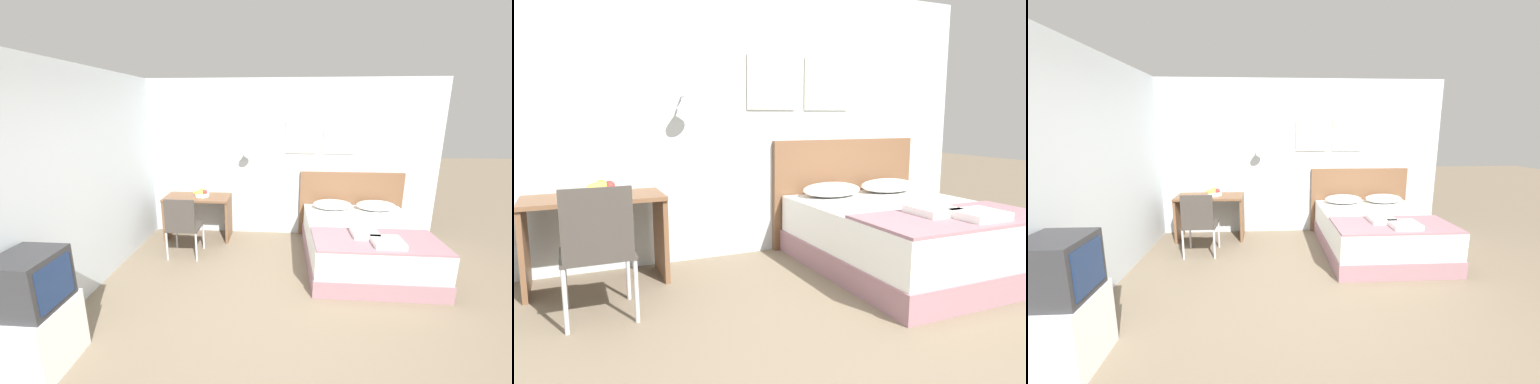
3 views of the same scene
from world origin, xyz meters
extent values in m
cube|color=silver|center=(0.00, 2.66, 1.32)|extent=(5.26, 0.06, 2.65)
cube|color=#B7B29E|center=(0.35, 2.62, 1.70)|extent=(0.52, 0.02, 0.52)
cube|color=beige|center=(0.98, 2.62, 1.70)|extent=(0.52, 0.02, 0.52)
cylinder|color=#B2B2B7|center=(-0.55, 2.55, 1.55)|extent=(0.02, 0.16, 0.02)
cone|color=white|center=(-0.55, 2.46, 1.50)|extent=(0.17, 0.17, 0.12)
cube|color=gray|center=(1.23, 1.59, 0.11)|extent=(1.60, 1.96, 0.22)
cube|color=white|center=(1.23, 1.59, 0.40)|extent=(1.57, 1.92, 0.36)
cube|color=brown|center=(1.23, 2.60, 0.57)|extent=(1.72, 0.06, 1.13)
ellipsoid|color=white|center=(0.88, 2.31, 0.65)|extent=(0.62, 0.42, 0.14)
ellipsoid|color=white|center=(1.58, 2.31, 0.65)|extent=(0.62, 0.42, 0.14)
cube|color=gray|center=(1.23, 1.02, 0.59)|extent=(1.55, 0.78, 0.02)
cube|color=white|center=(1.11, 1.16, 0.63)|extent=(0.32, 0.36, 0.06)
cube|color=white|center=(1.31, 0.89, 0.63)|extent=(0.35, 0.33, 0.06)
cube|color=brown|center=(-1.37, 2.31, 0.72)|extent=(1.09, 0.55, 0.03)
cube|color=brown|center=(-1.89, 2.31, 0.35)|extent=(0.04, 0.51, 0.70)
cube|color=brown|center=(-0.84, 2.31, 0.35)|extent=(0.04, 0.51, 0.70)
cube|color=#3D3833|center=(-1.39, 1.65, 0.45)|extent=(0.48, 0.48, 0.02)
cube|color=#3D3833|center=(-1.39, 1.43, 0.69)|extent=(0.44, 0.03, 0.48)
cylinder|color=#B7B7BC|center=(-1.61, 1.87, 0.22)|extent=(0.03, 0.03, 0.44)
cylinder|color=#B7B7BC|center=(-1.18, 1.87, 0.22)|extent=(0.03, 0.03, 0.44)
cylinder|color=#B7B7BC|center=(-1.61, 1.43, 0.22)|extent=(0.03, 0.03, 0.44)
cylinder|color=#B7B7BC|center=(-1.18, 1.43, 0.22)|extent=(0.03, 0.03, 0.44)
cylinder|color=silver|center=(-1.28, 2.32, 0.76)|extent=(0.24, 0.24, 0.05)
sphere|color=red|center=(-1.24, 2.30, 0.81)|extent=(0.09, 0.09, 0.09)
sphere|color=orange|center=(-1.30, 2.36, 0.82)|extent=(0.09, 0.09, 0.09)
ellipsoid|color=yellow|center=(-1.32, 2.28, 0.82)|extent=(0.22, 0.15, 0.08)
camera|label=1|loc=(0.02, -2.68, 2.17)|focal=22.00mm
camera|label=2|loc=(-1.55, -1.57, 1.36)|focal=32.00mm
camera|label=3|loc=(-0.44, -2.82, 1.83)|focal=22.00mm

